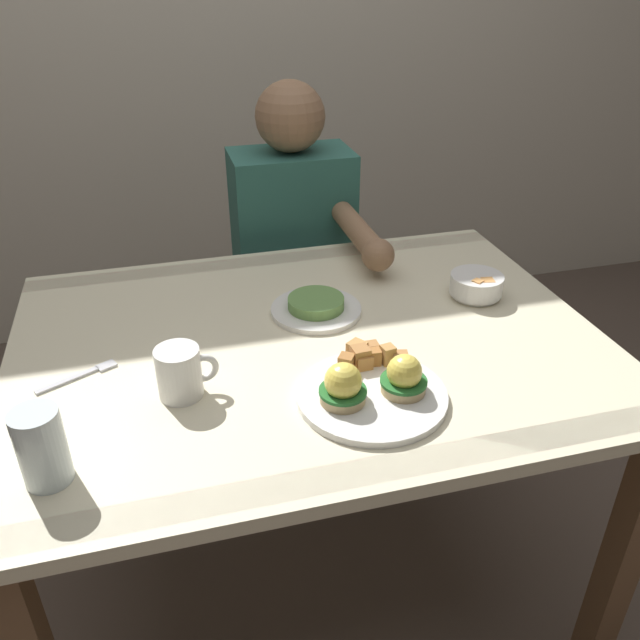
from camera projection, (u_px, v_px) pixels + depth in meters
ground_plane at (312, 576)px, 1.70m from camera, size 6.00×6.00×0.00m
dining_table at (310, 380)px, 1.38m from camera, size 1.20×0.90×0.74m
eggs_benedict_plate at (372, 386)px, 1.14m from camera, size 0.27×0.27×0.09m
fruit_bowl at (476, 286)px, 1.47m from camera, size 0.12×0.12×0.06m
coffee_mug at (180, 371)px, 1.13m from camera, size 0.11×0.08×0.09m
fork at (82, 374)px, 1.21m from camera, size 0.15×0.09×0.00m
water_glass_near at (43, 451)px, 0.95m from camera, size 0.07×0.07×0.13m
side_plate at (316, 307)px, 1.41m from camera, size 0.20×0.20×0.04m
diner_person at (297, 255)px, 1.90m from camera, size 0.34×0.54×1.14m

